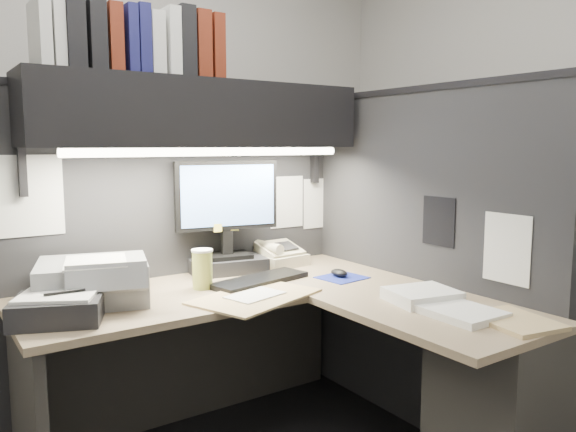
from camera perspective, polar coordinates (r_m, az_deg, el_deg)
The scene contains 21 objects.
wall_back at distance 3.29m, azimuth -16.44°, elevation 6.77°, with size 3.50×0.04×2.70m, color beige.
wall_right at distance 3.21m, azimuth 25.37°, elevation 6.36°, with size 0.04×3.00×2.70m, color beige.
partition_back at distance 2.82m, azimuth -11.89°, elevation -4.37°, with size 1.90×0.06×1.60m, color black.
partition_right at distance 2.75m, azimuth 13.24°, elevation -4.71°, with size 0.06×1.50×1.60m, color black.
desk at distance 2.36m, azimuth 6.86°, elevation -15.71°, with size 1.70×1.53×0.73m.
overhead_shelf at distance 2.64m, azimuth -8.85°, elevation 10.18°, with size 1.55×0.34×0.30m, color black.
task_light_tube at distance 2.51m, azimuth -7.39°, elevation 6.48°, with size 0.04×0.04×1.32m, color white.
monitor at distance 2.79m, azimuth -6.21°, elevation -1.27°, with size 0.51×0.29×0.55m.
keyboard at distance 2.60m, azimuth -2.88°, elevation -6.51°, with size 0.49×0.16×0.02m, color black.
mousepad at distance 2.70m, azimuth 5.50°, elevation -6.24°, with size 0.21×0.19×0.00m, color navy.
mouse at distance 2.71m, azimuth 5.22°, elevation -5.77°, with size 0.06×0.10×0.04m, color black.
telephone at distance 2.98m, azimuth -0.97°, elevation -4.04°, with size 0.23×0.24×0.10m, color beige.
coffee_cup at distance 2.51m, azimuth -8.69°, elevation -5.45°, with size 0.09×0.09×0.17m, color #C4BB4E.
printer at distance 2.41m, azimuth -19.20°, elevation -6.29°, with size 0.42×0.36×0.17m, color gray.
notebook_stack at distance 2.20m, azimuth -22.30°, elevation -8.73°, with size 0.30×0.25×0.09m, color black.
open_folder at distance 2.36m, azimuth -3.36°, elevation -8.17°, with size 0.51×0.33×0.01m, color tan.
paper_stack_a at distance 2.35m, azimuth 13.46°, elevation -7.87°, with size 0.26×0.22×0.05m, color white.
paper_stack_b at distance 2.21m, azimuth 17.12°, elevation -9.32°, with size 0.23×0.28×0.03m, color white.
manila_stack at distance 2.18m, azimuth 22.02°, elevation -9.86°, with size 0.23×0.29×0.02m, color tan.
binder_row at distance 2.55m, azimuth -15.31°, elevation 16.70°, with size 0.79×0.26×0.31m.
pinned_papers at distance 2.64m, azimuth -1.05°, elevation 0.57°, with size 1.76×1.31×0.51m.
Camera 1 is at (-1.01, -1.63, 1.36)m, focal length 35.00 mm.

